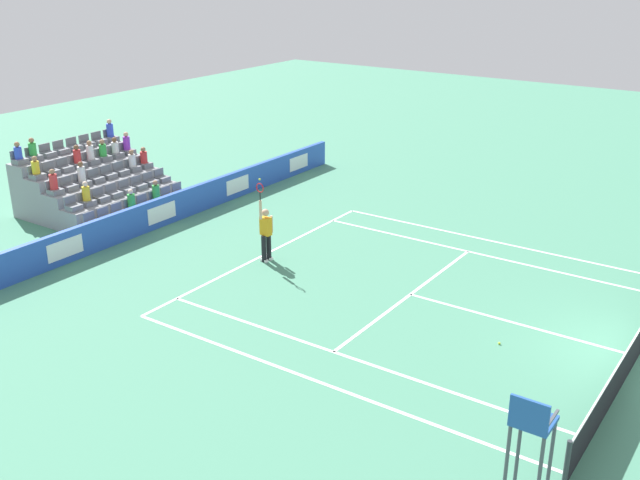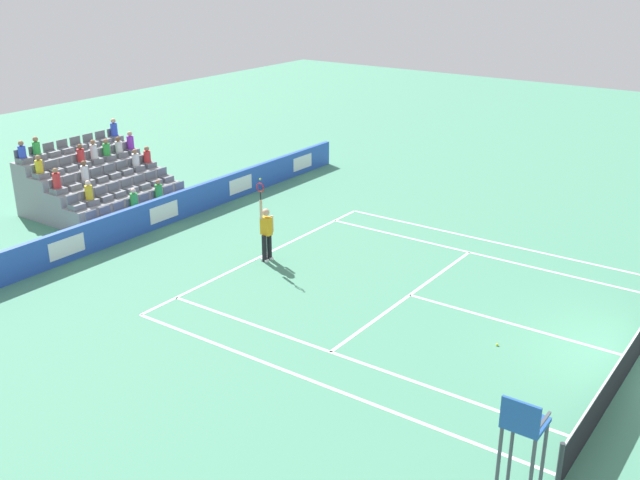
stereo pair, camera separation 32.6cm
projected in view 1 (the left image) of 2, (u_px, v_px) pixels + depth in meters
name	position (u px, v px, depth m)	size (l,w,h in m)	color
ground_plane	(638.00, 357.00, 18.55)	(80.00, 80.00, 0.00)	#47896B
line_baseline	(265.00, 254.00, 24.84)	(10.97, 0.10, 0.01)	white
line_service	(410.00, 294.00, 21.93)	(8.23, 0.10, 0.01)	white
line_centre_service	(515.00, 323.00, 20.24)	(0.10, 6.40, 0.01)	white
line_singles_sideline_left	(349.00, 357.00, 18.53)	(0.10, 11.89, 0.01)	white
line_singles_sideline_right	(481.00, 254.00, 24.86)	(0.10, 11.89, 0.01)	white
line_doubles_sideline_left	(318.00, 381.00, 17.48)	(0.10, 11.89, 0.01)	white
line_doubles_sideline_right	(496.00, 242.00, 25.91)	(0.10, 11.89, 0.01)	white
line_centre_mark	(267.00, 255.00, 24.78)	(0.10, 0.20, 0.01)	white
sponsor_barrier	(160.00, 212.00, 27.22)	(21.29, 0.22, 1.08)	blue
tennis_player	(266.00, 232.00, 24.00)	(0.53, 0.37, 2.85)	black
umpire_chair	(531.00, 433.00, 13.07)	(0.70, 0.70, 2.34)	#474C54
stadium_stand	(94.00, 188.00, 29.01)	(4.96, 4.75, 3.03)	gray
loose_tennis_ball	(499.00, 343.00, 19.12)	(0.07, 0.07, 0.07)	#D1E533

